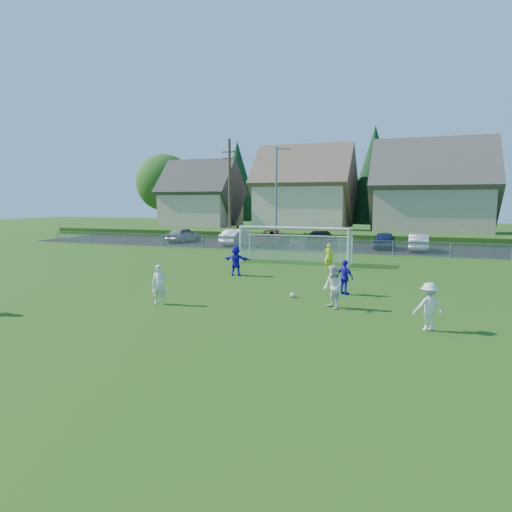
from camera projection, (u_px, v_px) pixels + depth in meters
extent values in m
plane|color=#193D0C|center=(179.00, 322.00, 16.01)|extent=(160.00, 160.00, 0.00)
plane|color=black|center=(328.00, 247.00, 41.71)|extent=(60.00, 60.00, 0.00)
cube|color=#1E420F|center=(341.00, 236.00, 48.67)|extent=(70.00, 6.00, 0.80)
sphere|color=white|center=(293.00, 295.00, 20.00)|extent=(0.22, 0.22, 0.22)
imported|color=white|center=(159.00, 285.00, 18.61)|extent=(0.69, 0.57, 1.62)
imported|color=white|center=(333.00, 287.00, 17.83)|extent=(1.04, 1.06, 1.72)
imported|color=white|center=(429.00, 307.00, 14.87)|extent=(1.17, 0.94, 1.58)
imported|color=#2013B9|center=(345.00, 277.00, 20.52)|extent=(0.98, 0.82, 1.57)
imported|color=#2013B9|center=(236.00, 261.00, 25.72)|extent=(1.59, 0.54, 1.70)
imported|color=#D2ED1B|center=(329.00, 256.00, 28.20)|extent=(0.61, 0.42, 1.58)
imported|color=gray|center=(184.00, 235.00, 46.33)|extent=(2.32, 4.55, 1.48)
imported|color=silver|center=(238.00, 237.00, 43.23)|extent=(2.16, 4.79, 1.53)
imported|color=#54091A|center=(273.00, 238.00, 42.13)|extent=(3.13, 5.73, 1.52)
imported|color=black|center=(321.00, 239.00, 41.28)|extent=(2.32, 5.32, 1.52)
imported|color=#141D48|center=(384.00, 240.00, 39.86)|extent=(1.92, 4.50, 1.52)
imported|color=silver|center=(418.00, 242.00, 38.19)|extent=(1.59, 4.38, 1.44)
cylinder|color=white|center=(240.00, 245.00, 31.10)|extent=(0.12, 0.12, 2.44)
cylinder|color=white|center=(348.00, 248.00, 28.66)|extent=(0.12, 0.12, 2.44)
cylinder|color=white|center=(292.00, 228.00, 29.73)|extent=(7.30, 0.12, 0.12)
cylinder|color=white|center=(250.00, 247.00, 32.82)|extent=(0.08, 0.08, 1.80)
cylinder|color=white|center=(352.00, 251.00, 30.38)|extent=(0.08, 0.08, 1.80)
cylinder|color=white|center=(299.00, 236.00, 31.49)|extent=(7.30, 0.08, 0.08)
cube|color=silver|center=(299.00, 249.00, 31.60)|extent=(7.30, 0.02, 1.80)
cube|color=silver|center=(245.00, 244.00, 31.94)|extent=(0.02, 1.80, 2.44)
cube|color=silver|center=(350.00, 247.00, 29.50)|extent=(0.02, 1.80, 2.44)
cube|color=silver|center=(296.00, 227.00, 30.57)|extent=(7.30, 1.80, 0.02)
cube|color=gray|center=(315.00, 239.00, 36.42)|extent=(52.00, 0.03, 0.03)
cube|color=gray|center=(315.00, 246.00, 36.49)|extent=(52.00, 0.02, 1.14)
cylinder|color=gray|center=(57.00, 237.00, 45.20)|extent=(0.06, 0.06, 1.20)
cylinder|color=gray|center=(315.00, 246.00, 36.49)|extent=(0.06, 0.06, 1.20)
cylinder|color=slate|center=(276.00, 197.00, 41.26)|extent=(0.18, 0.18, 9.00)
cylinder|color=slate|center=(282.00, 149.00, 40.57)|extent=(1.20, 0.12, 0.12)
cube|color=slate|center=(288.00, 149.00, 40.38)|extent=(0.36, 0.18, 0.12)
cylinder|color=#473321|center=(230.00, 192.00, 43.81)|extent=(0.26, 0.26, 10.00)
cube|color=#473321|center=(229.00, 152.00, 43.35)|extent=(1.60, 0.10, 0.10)
cube|color=#473321|center=(229.00, 158.00, 43.42)|extent=(1.30, 0.10, 0.10)
cube|color=tan|center=(202.00, 209.00, 61.58)|extent=(9.00, 8.00, 4.50)
pyramid|color=#423D38|center=(201.00, 159.00, 60.77)|extent=(9.90, 8.80, 4.41)
cube|color=#C6B58E|center=(305.00, 206.00, 57.77)|extent=(11.00, 9.00, 5.50)
pyramid|color=brown|center=(305.00, 143.00, 56.83)|extent=(12.10, 9.90, 4.96)
cube|color=tan|center=(431.00, 208.00, 51.84)|extent=(12.00, 10.00, 5.00)
pyramid|color=#4C473F|center=(434.00, 136.00, 50.86)|extent=(13.20, 11.00, 5.52)
cylinder|color=#382616|center=(166.00, 215.00, 68.13)|extent=(0.36, 0.36, 3.96)
sphere|color=#2B5B19|center=(165.00, 183.00, 67.54)|extent=(8.36, 8.36, 8.36)
cylinder|color=#382616|center=(238.00, 224.00, 68.68)|extent=(0.30, 0.30, 1.20)
cone|color=#143819|center=(237.00, 181.00, 67.90)|extent=(6.76, 6.76, 11.70)
cylinder|color=#382616|center=(304.00, 225.00, 66.27)|extent=(0.30, 0.30, 1.20)
cone|color=#143819|center=(304.00, 184.00, 65.54)|extent=(6.24, 6.24, 10.80)
cylinder|color=#382616|center=(372.00, 228.00, 60.12)|extent=(0.30, 0.30, 1.20)
cone|color=#143819|center=(374.00, 175.00, 59.28)|extent=(7.28, 7.28, 12.60)
cylinder|color=#382616|center=(454.00, 218.00, 58.47)|extent=(0.36, 0.36, 3.96)
sphere|color=#2B5B19|center=(456.00, 180.00, 57.88)|extent=(8.36, 8.36, 8.36)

